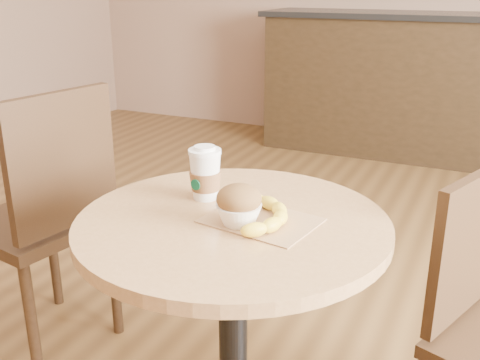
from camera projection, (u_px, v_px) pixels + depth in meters
The scene contains 7 objects.
cafe_table at pixel (233, 300), 1.34m from camera, with size 0.71×0.71×0.75m.
chair_left at pixel (46, 214), 1.88m from camera, with size 0.48×0.48×0.94m.
service_counter at pixel (418, 86), 4.13m from camera, with size 2.30×0.65×1.04m.
kraft_bag at pixel (261, 220), 1.26m from camera, with size 0.24×0.18×0.00m, color #9E754C.
coffee_cup at pixel (205, 175), 1.37m from camera, with size 0.08×0.08×0.13m.
muffin at pixel (239, 205), 1.22m from camera, with size 0.10×0.10×0.09m.
banana at pixel (259, 214), 1.24m from camera, with size 0.16×0.22×0.03m, color yellow, non-canonical shape.
Camera 1 is at (0.56, -1.11, 1.26)m, focal length 42.00 mm.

